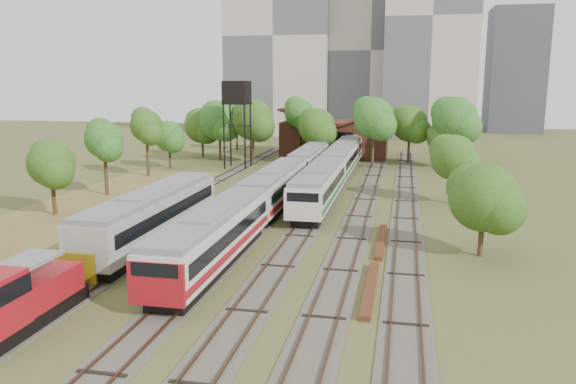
% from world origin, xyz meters
% --- Properties ---
extents(ground, '(240.00, 240.00, 0.00)m').
position_xyz_m(ground, '(0.00, 0.00, 0.00)').
color(ground, '#475123').
rests_on(ground, ground).
extents(dry_grass_patch, '(14.00, 60.00, 0.04)m').
position_xyz_m(dry_grass_patch, '(-18.00, 8.00, 0.02)').
color(dry_grass_patch, brown).
rests_on(dry_grass_patch, ground).
extents(tracks, '(24.60, 80.00, 0.19)m').
position_xyz_m(tracks, '(-0.67, 25.00, 0.04)').
color(tracks, '#4C473D').
rests_on(tracks, ground).
extents(railcar_red_set, '(2.95, 34.57, 3.65)m').
position_xyz_m(railcar_red_set, '(-2.00, 11.09, 1.93)').
color(railcar_red_set, black).
rests_on(railcar_red_set, ground).
extents(railcar_green_set, '(3.04, 52.08, 3.76)m').
position_xyz_m(railcar_green_set, '(2.00, 37.94, 1.99)').
color(railcar_green_set, black).
rests_on(railcar_green_set, ground).
extents(railcar_rear, '(2.82, 16.07, 3.48)m').
position_xyz_m(railcar_rear, '(-2.00, 38.82, 1.84)').
color(railcar_rear, black).
rests_on(railcar_rear, ground).
extents(shunter_locomotive, '(2.61, 8.10, 3.42)m').
position_xyz_m(shunter_locomotive, '(-8.00, -8.43, 1.63)').
color(shunter_locomotive, black).
rests_on(shunter_locomotive, ground).
extents(old_grey_coach, '(3.14, 18.00, 3.89)m').
position_xyz_m(old_grey_coach, '(-8.00, 6.43, 2.12)').
color(old_grey_coach, black).
rests_on(old_grey_coach, ground).
extents(water_tower, '(3.38, 3.38, 11.69)m').
position_xyz_m(water_tower, '(-12.64, 43.06, 9.86)').
color(water_tower, black).
rests_on(water_tower, ground).
extents(rail_pile_near, '(0.57, 8.62, 0.29)m').
position_xyz_m(rail_pile_near, '(8.00, 0.20, 0.14)').
color(rail_pile_near, '#572E19').
rests_on(rail_pile_near, ground).
extents(rail_pile_far, '(0.56, 8.90, 0.29)m').
position_xyz_m(rail_pile_far, '(8.20, 10.06, 0.14)').
color(rail_pile_far, '#572E19').
rests_on(rail_pile_far, ground).
extents(maintenance_shed, '(16.45, 11.55, 7.58)m').
position_xyz_m(maintenance_shed, '(-1.00, 57.98, 2.91)').
color(maintenance_shed, '#3D1A16').
rests_on(maintenance_shed, ground).
extents(tree_band_left, '(8.38, 73.21, 8.69)m').
position_xyz_m(tree_band_left, '(-20.16, 24.51, 5.25)').
color(tree_band_left, '#382616').
rests_on(tree_band_left, ground).
extents(tree_band_far, '(39.38, 10.22, 9.63)m').
position_xyz_m(tree_band_far, '(-0.74, 49.02, 6.18)').
color(tree_band_far, '#382616').
rests_on(tree_band_far, ground).
extents(tree_band_right, '(5.14, 44.74, 6.67)m').
position_xyz_m(tree_band_right, '(14.59, 24.54, 4.15)').
color(tree_band_right, '#382616').
rests_on(tree_band_right, ground).
extents(tower_left, '(22.00, 16.00, 42.00)m').
position_xyz_m(tower_left, '(-18.00, 95.00, 21.00)').
color(tower_left, '#BAB5A3').
rests_on(tower_left, ground).
extents(tower_centre, '(20.00, 18.00, 36.00)m').
position_xyz_m(tower_centre, '(2.00, 100.00, 18.00)').
color(tower_centre, '#B2ABA1').
rests_on(tower_centre, ground).
extents(tower_right, '(18.00, 16.00, 48.00)m').
position_xyz_m(tower_right, '(14.00, 92.00, 24.00)').
color(tower_right, '#BAB5A3').
rests_on(tower_right, ground).
extents(tower_far_right, '(12.00, 12.00, 28.00)m').
position_xyz_m(tower_far_right, '(34.00, 110.00, 14.00)').
color(tower_far_right, '#45474D').
rests_on(tower_far_right, ground).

